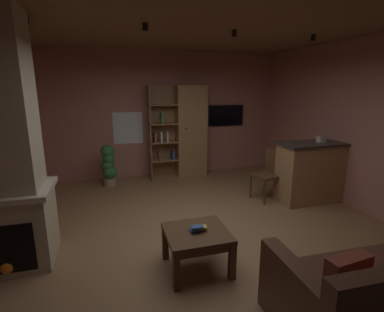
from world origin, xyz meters
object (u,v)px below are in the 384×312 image
at_px(table_book_0, 195,230).
at_px(dining_chair, 269,171).
at_px(leather_couch, 376,298).
at_px(table_book_2, 197,227).
at_px(bookshelf_cabinet, 187,132).
at_px(coffee_table, 197,238).
at_px(tissue_box, 321,139).
at_px(table_book_1, 202,227).
at_px(stone_fireplace, 1,157).
at_px(potted_floor_plant, 109,165).
at_px(kitchen_bar_counter, 314,172).
at_px(wall_mounted_tv, 226,115).

relative_size(table_book_0, dining_chair, 0.13).
bearing_deg(leather_couch, table_book_2, 135.02).
height_order(bookshelf_cabinet, dining_chair, bookshelf_cabinet).
height_order(coffee_table, dining_chair, dining_chair).
height_order(tissue_box, table_book_1, tissue_box).
xyz_separation_m(stone_fireplace, potted_floor_plant, (1.10, 2.53, -0.83)).
bearing_deg(table_book_1, kitchen_bar_counter, 27.84).
relative_size(kitchen_bar_counter, table_book_1, 13.27).
bearing_deg(bookshelf_cabinet, table_book_2, -103.74).
height_order(potted_floor_plant, wall_mounted_tv, wall_mounted_tv).
distance_m(coffee_table, table_book_2, 0.15).
bearing_deg(leather_couch, dining_chair, 76.24).
height_order(stone_fireplace, potted_floor_plant, stone_fireplace).
bearing_deg(stone_fireplace, potted_floor_plant, 66.50).
xyz_separation_m(table_book_0, table_book_2, (0.01, -0.03, 0.05)).
bearing_deg(stone_fireplace, table_book_1, -18.86).
bearing_deg(table_book_2, bookshelf_cabinet, 76.26).
height_order(bookshelf_cabinet, coffee_table, bookshelf_cabinet).
distance_m(tissue_box, potted_floor_plant, 4.15).
bearing_deg(potted_floor_plant, table_book_1, -73.31).
height_order(table_book_1, dining_chair, dining_chair).
distance_m(dining_chair, wall_mounted_tv, 2.25).
xyz_separation_m(table_book_1, dining_chair, (1.84, 1.66, 0.03)).
bearing_deg(table_book_2, coffee_table, 78.40).
height_order(kitchen_bar_counter, dining_chair, kitchen_bar_counter).
bearing_deg(table_book_0, dining_chair, 40.93).
xyz_separation_m(kitchen_bar_counter, potted_floor_plant, (-3.56, 1.87, -0.09)).
distance_m(tissue_box, dining_chair, 1.06).
height_order(kitchen_bar_counter, wall_mounted_tv, wall_mounted_tv).
xyz_separation_m(leather_couch, potted_floor_plant, (-2.11, 4.47, 0.16)).
distance_m(bookshelf_cabinet, table_book_0, 3.70).
relative_size(tissue_box, leather_couch, 0.07).
distance_m(table_book_2, dining_chair, 2.56).
height_order(bookshelf_cabinet, leather_couch, bookshelf_cabinet).
xyz_separation_m(kitchen_bar_counter, table_book_0, (-2.67, -1.37, -0.07)).
bearing_deg(table_book_1, coffee_table, -175.02).
distance_m(stone_fireplace, table_book_1, 2.33).
height_order(table_book_0, dining_chair, dining_chair).
xyz_separation_m(bookshelf_cabinet, table_book_1, (-0.80, -3.54, -0.53)).
bearing_deg(bookshelf_cabinet, table_book_0, -104.02).
bearing_deg(tissue_box, potted_floor_plant, 152.66).
distance_m(leather_couch, wall_mounted_tv, 5.15).
xyz_separation_m(leather_couch, table_book_0, (-1.21, 1.23, 0.18)).
bearing_deg(table_book_2, table_book_1, 24.73).
xyz_separation_m(stone_fireplace, kitchen_bar_counter, (4.67, 0.66, -0.73)).
bearing_deg(coffee_table, wall_mounted_tv, 63.01).
xyz_separation_m(stone_fireplace, tissue_box, (4.74, 0.65, -0.14)).
distance_m(table_book_0, potted_floor_plant, 3.37).
xyz_separation_m(kitchen_bar_counter, table_book_2, (-2.66, -1.40, -0.02)).
bearing_deg(table_book_0, wall_mounted_tv, 62.80).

